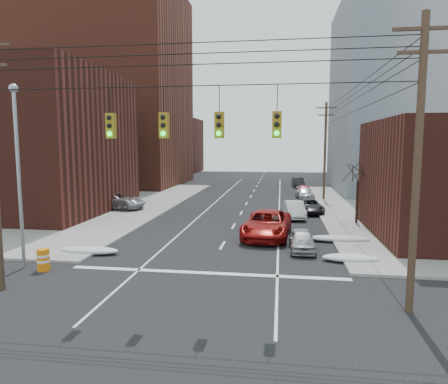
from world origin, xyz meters
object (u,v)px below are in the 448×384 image
(red_pickup, at_px, (267,224))
(construction_barrel, at_px, (43,259))
(parked_car_e, at_px, (304,191))
(lot_car_d, at_px, (43,199))
(lot_car_c, at_px, (7,210))
(parked_car_a, at_px, (302,240))
(parked_car_f, at_px, (298,182))
(lot_car_b, at_px, (116,201))
(parked_car_b, at_px, (294,210))
(lot_car_a, at_px, (100,199))
(parked_car_d, at_px, (305,193))
(parked_car_c, at_px, (310,206))

(red_pickup, xyz_separation_m, construction_barrel, (-10.96, -8.94, -0.33))
(parked_car_e, bearing_deg, lot_car_d, -155.22)
(red_pickup, height_order, lot_car_c, red_pickup)
(parked_car_a, relative_size, parked_car_f, 0.87)
(lot_car_b, height_order, lot_car_d, lot_car_b)
(parked_car_b, distance_m, parked_car_e, 14.44)
(red_pickup, distance_m, lot_car_b, 17.49)
(parked_car_a, xyz_separation_m, lot_car_a, (-19.28, 13.64, 0.20))
(parked_car_d, bearing_deg, lot_car_d, -164.00)
(parked_car_e, height_order, lot_car_a, lot_car_a)
(parked_car_c, height_order, lot_car_d, lot_car_d)
(parked_car_d, height_order, parked_car_f, parked_car_f)
(parked_car_d, height_order, lot_car_c, lot_car_c)
(parked_car_c, distance_m, lot_car_d, 26.20)
(parked_car_f, bearing_deg, red_pickup, -100.87)
(lot_car_c, distance_m, construction_barrel, 16.53)
(parked_car_a, bearing_deg, parked_car_c, 83.44)
(parked_car_e, bearing_deg, lot_car_c, -144.65)
(parked_car_f, bearing_deg, parked_car_b, -97.95)
(lot_car_d, bearing_deg, parked_car_b, -75.98)
(parked_car_b, bearing_deg, red_pickup, -111.87)
(lot_car_b, bearing_deg, parked_car_a, -118.31)
(parked_car_d, relative_size, lot_car_b, 0.76)
(red_pickup, distance_m, parked_car_d, 20.47)
(lot_car_b, bearing_deg, parked_car_f, -29.71)
(parked_car_c, relative_size, parked_car_e, 1.08)
(lot_car_a, bearing_deg, parked_car_d, -84.62)
(parked_car_b, bearing_deg, lot_car_d, 169.17)
(parked_car_b, height_order, construction_barrel, parked_car_b)
(parked_car_a, distance_m, parked_car_b, 10.75)
(parked_car_a, xyz_separation_m, lot_car_c, (-24.25, 6.51, 0.15))
(parked_car_d, relative_size, parked_car_f, 1.01)
(parked_car_a, relative_size, parked_car_b, 0.86)
(red_pickup, bearing_deg, lot_car_b, 152.90)
(parked_car_f, xyz_separation_m, lot_car_b, (-18.30, -23.84, 0.23))
(red_pickup, height_order, parked_car_f, red_pickup)
(lot_car_c, bearing_deg, parked_car_d, -79.68)
(parked_car_f, height_order, construction_barrel, parked_car_f)
(parked_car_d, bearing_deg, lot_car_b, -155.60)
(lot_car_d, bearing_deg, lot_car_b, -73.28)
(parked_car_e, distance_m, construction_barrel, 34.15)
(parked_car_a, relative_size, lot_car_b, 0.66)
(parked_car_b, relative_size, lot_car_a, 1.05)
(lot_car_a, height_order, construction_barrel, lot_car_a)
(parked_car_a, bearing_deg, red_pickup, 124.07)
(parked_car_b, height_order, lot_car_a, lot_car_a)
(parked_car_e, distance_m, lot_car_d, 29.09)
(lot_car_b, bearing_deg, parked_car_b, -87.91)
(construction_barrel, bearing_deg, lot_car_c, 132.10)
(parked_car_f, xyz_separation_m, lot_car_a, (-20.52, -22.64, 0.13))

